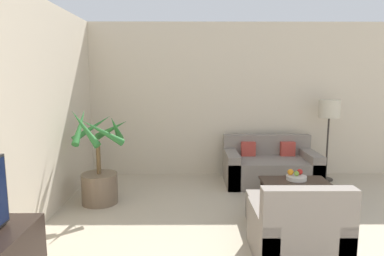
{
  "coord_description": "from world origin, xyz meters",
  "views": [
    {
      "loc": [
        -1.37,
        -0.25,
        1.77
      ],
      "look_at": [
        -1.34,
        4.84,
        1.0
      ],
      "focal_mm": 32.0,
      "sensor_mm": 36.0,
      "label": 1
    }
  ],
  "objects_px": {
    "fruit_bowl": "(296,178)",
    "apple_green": "(297,173)",
    "potted_palm": "(99,173)",
    "armchair": "(297,234)",
    "floor_lamp": "(329,112)",
    "apple_red": "(300,172)",
    "sofa_loveseat": "(270,167)",
    "orange_fruit": "(291,172)",
    "coffee_table": "(295,184)",
    "ottoman": "(275,210)"
  },
  "relations": [
    {
      "from": "fruit_bowl",
      "to": "apple_green",
      "type": "height_order",
      "value": "apple_green"
    },
    {
      "from": "potted_palm",
      "to": "armchair",
      "type": "height_order",
      "value": "potted_palm"
    },
    {
      "from": "floor_lamp",
      "to": "apple_red",
      "type": "height_order",
      "value": "floor_lamp"
    },
    {
      "from": "sofa_loveseat",
      "to": "orange_fruit",
      "type": "relative_size",
      "value": 17.83
    },
    {
      "from": "sofa_loveseat",
      "to": "fruit_bowl",
      "type": "bearing_deg",
      "value": -82.12
    },
    {
      "from": "floor_lamp",
      "to": "apple_red",
      "type": "bearing_deg",
      "value": -126.76
    },
    {
      "from": "coffee_table",
      "to": "armchair",
      "type": "distance_m",
      "value": 1.45
    },
    {
      "from": "floor_lamp",
      "to": "potted_palm",
      "type": "bearing_deg",
      "value": -163.7
    },
    {
      "from": "sofa_loveseat",
      "to": "armchair",
      "type": "height_order",
      "value": "armchair"
    },
    {
      "from": "apple_green",
      "to": "orange_fruit",
      "type": "distance_m",
      "value": 0.08
    },
    {
      "from": "apple_green",
      "to": "floor_lamp",
      "type": "bearing_deg",
      "value": 52.68
    },
    {
      "from": "ottoman",
      "to": "potted_palm",
      "type": "bearing_deg",
      "value": 162.93
    },
    {
      "from": "sofa_loveseat",
      "to": "apple_green",
      "type": "distance_m",
      "value": 1.0
    },
    {
      "from": "fruit_bowl",
      "to": "apple_red",
      "type": "distance_m",
      "value": 0.11
    },
    {
      "from": "orange_fruit",
      "to": "ottoman",
      "type": "height_order",
      "value": "orange_fruit"
    },
    {
      "from": "sofa_loveseat",
      "to": "coffee_table",
      "type": "height_order",
      "value": "sofa_loveseat"
    },
    {
      "from": "apple_green",
      "to": "ottoman",
      "type": "bearing_deg",
      "value": -125.22
    },
    {
      "from": "apple_red",
      "to": "orange_fruit",
      "type": "relative_size",
      "value": 0.96
    },
    {
      "from": "coffee_table",
      "to": "orange_fruit",
      "type": "height_order",
      "value": "orange_fruit"
    },
    {
      "from": "orange_fruit",
      "to": "armchair",
      "type": "xyz_separation_m",
      "value": [
        -0.36,
        -1.49,
        -0.19
      ]
    },
    {
      "from": "potted_palm",
      "to": "sofa_loveseat",
      "type": "height_order",
      "value": "potted_palm"
    },
    {
      "from": "potted_palm",
      "to": "orange_fruit",
      "type": "bearing_deg",
      "value": -0.89
    },
    {
      "from": "potted_palm",
      "to": "sofa_loveseat",
      "type": "distance_m",
      "value": 2.76
    },
    {
      "from": "coffee_table",
      "to": "fruit_bowl",
      "type": "height_order",
      "value": "fruit_bowl"
    },
    {
      "from": "fruit_bowl",
      "to": "apple_green",
      "type": "xyz_separation_m",
      "value": [
        -0.0,
        -0.0,
        0.06
      ]
    },
    {
      "from": "coffee_table",
      "to": "floor_lamp",
      "type": "bearing_deg",
      "value": 52.77
    },
    {
      "from": "coffee_table",
      "to": "ottoman",
      "type": "relative_size",
      "value": 1.39
    },
    {
      "from": "armchair",
      "to": "coffee_table",
      "type": "bearing_deg",
      "value": 74.04
    },
    {
      "from": "ottoman",
      "to": "sofa_loveseat",
      "type": "bearing_deg",
      "value": 79.31
    },
    {
      "from": "potted_palm",
      "to": "sofa_loveseat",
      "type": "bearing_deg",
      "value": 18.92
    },
    {
      "from": "apple_red",
      "to": "potted_palm",
      "type": "bearing_deg",
      "value": 179.5
    },
    {
      "from": "fruit_bowl",
      "to": "armchair",
      "type": "bearing_deg",
      "value": -106.68
    },
    {
      "from": "floor_lamp",
      "to": "ottoman",
      "type": "distance_m",
      "value": 2.41
    },
    {
      "from": "sofa_loveseat",
      "to": "orange_fruit",
      "type": "xyz_separation_m",
      "value": [
        0.06,
        -0.93,
        0.18
      ]
    },
    {
      "from": "orange_fruit",
      "to": "ottoman",
      "type": "distance_m",
      "value": 0.81
    },
    {
      "from": "fruit_bowl",
      "to": "potted_palm",
      "type": "bearing_deg",
      "value": 178.18
    },
    {
      "from": "fruit_bowl",
      "to": "armchair",
      "type": "height_order",
      "value": "armchair"
    },
    {
      "from": "orange_fruit",
      "to": "sofa_loveseat",
      "type": "bearing_deg",
      "value": 93.97
    },
    {
      "from": "coffee_table",
      "to": "fruit_bowl",
      "type": "bearing_deg",
      "value": 54.9
    },
    {
      "from": "sofa_loveseat",
      "to": "floor_lamp",
      "type": "bearing_deg",
      "value": 9.22
    },
    {
      "from": "floor_lamp",
      "to": "armchair",
      "type": "bearing_deg",
      "value": -116.76
    },
    {
      "from": "potted_palm",
      "to": "orange_fruit",
      "type": "xyz_separation_m",
      "value": [
        2.67,
        -0.04,
        0.02
      ]
    },
    {
      "from": "potted_palm",
      "to": "apple_green",
      "type": "bearing_deg",
      "value": -1.84
    },
    {
      "from": "coffee_table",
      "to": "apple_green",
      "type": "height_order",
      "value": "apple_green"
    },
    {
      "from": "potted_palm",
      "to": "coffee_table",
      "type": "height_order",
      "value": "potted_palm"
    },
    {
      "from": "sofa_loveseat",
      "to": "ottoman",
      "type": "xyz_separation_m",
      "value": [
        -0.3,
        -1.6,
        -0.09
      ]
    },
    {
      "from": "coffee_table",
      "to": "armchair",
      "type": "relative_size",
      "value": 1.09
    },
    {
      "from": "fruit_bowl",
      "to": "ottoman",
      "type": "xyz_separation_m",
      "value": [
        -0.44,
        -0.62,
        -0.21
      ]
    },
    {
      "from": "sofa_loveseat",
      "to": "coffee_table",
      "type": "relative_size",
      "value": 1.66
    },
    {
      "from": "potted_palm",
      "to": "armchair",
      "type": "relative_size",
      "value": 1.63
    }
  ]
}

